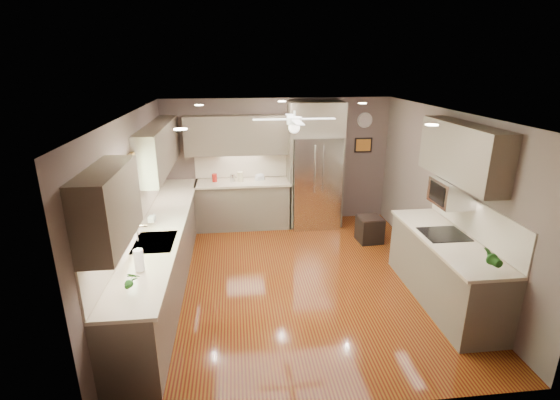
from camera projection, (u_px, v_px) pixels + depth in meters
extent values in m
plane|color=#4B120A|center=(295.00, 278.00, 6.22)|extent=(5.00, 5.00, 0.00)
plane|color=white|center=(298.00, 113.00, 5.42)|extent=(5.00, 5.00, 0.00)
plane|color=brown|center=(278.00, 161.00, 8.17)|extent=(4.50, 0.00, 4.50)
plane|color=brown|center=(340.00, 295.00, 3.47)|extent=(4.50, 0.00, 4.50)
plane|color=brown|center=(135.00, 207.00, 5.58)|extent=(0.00, 5.00, 5.00)
plane|color=brown|center=(445.00, 196.00, 6.06)|extent=(0.00, 5.00, 5.00)
cylinder|color=maroon|center=(215.00, 178.00, 7.86)|extent=(0.12, 0.12, 0.15)
cylinder|color=silver|center=(232.00, 178.00, 7.88)|extent=(0.11, 0.11, 0.15)
cylinder|color=beige|center=(240.00, 177.00, 7.90)|extent=(0.14, 0.14, 0.19)
imported|color=white|center=(152.00, 218.00, 5.79)|extent=(0.09, 0.09, 0.18)
imported|color=#1D4E16|center=(131.00, 280.00, 4.06)|extent=(0.15, 0.11, 0.27)
imported|color=#1D4E16|center=(491.00, 258.00, 4.48)|extent=(0.18, 0.14, 0.31)
imported|color=beige|center=(260.00, 179.00, 7.98)|extent=(0.28, 0.28, 0.05)
cube|color=brown|center=(164.00, 254.00, 6.01)|extent=(0.60, 4.70, 0.90)
cube|color=#B8A994|center=(162.00, 224.00, 5.86)|extent=(0.65, 4.70, 0.04)
cube|color=beige|center=(139.00, 207.00, 5.74)|extent=(0.02, 4.70, 0.50)
cube|color=brown|center=(243.00, 205.00, 8.07)|extent=(1.85, 0.60, 0.90)
cube|color=#B8A994|center=(243.00, 183.00, 7.91)|extent=(1.85, 0.65, 0.04)
cube|color=beige|center=(242.00, 165.00, 8.10)|extent=(1.85, 0.02, 0.50)
cube|color=brown|center=(109.00, 206.00, 3.91)|extent=(0.33, 1.20, 0.75)
cube|color=brown|center=(159.00, 147.00, 6.64)|extent=(0.33, 2.40, 0.75)
cube|color=brown|center=(241.00, 135.00, 7.76)|extent=(2.15, 0.33, 0.75)
cube|color=brown|center=(462.00, 153.00, 5.27)|extent=(0.33, 1.70, 0.75)
cube|color=#BFF2B2|center=(124.00, 198.00, 5.02)|extent=(0.01, 1.00, 0.80)
cube|color=#925F27|center=(122.00, 164.00, 4.88)|extent=(0.05, 1.12, 0.06)
cube|color=#925F27|center=(131.00, 230.00, 5.16)|extent=(0.05, 1.12, 0.06)
cube|color=#925F27|center=(115.00, 213.00, 4.52)|extent=(0.05, 0.06, 0.80)
cube|color=#925F27|center=(136.00, 186.00, 5.52)|extent=(0.05, 0.06, 0.80)
cube|color=silver|center=(155.00, 243.00, 5.25)|extent=(0.50, 0.70, 0.03)
cube|color=#262626|center=(155.00, 245.00, 5.26)|extent=(0.44, 0.62, 0.05)
cylinder|color=silver|center=(138.00, 235.00, 5.19)|extent=(0.02, 0.02, 0.24)
cylinder|color=silver|center=(142.00, 226.00, 5.16)|extent=(0.16, 0.02, 0.02)
cube|color=silver|center=(315.00, 181.00, 8.02)|extent=(0.92, 0.72, 1.82)
cube|color=black|center=(318.00, 199.00, 7.78)|extent=(0.88, 0.02, 0.02)
cube|color=black|center=(319.00, 169.00, 7.58)|extent=(0.01, 0.02, 1.00)
cylinder|color=silver|center=(315.00, 170.00, 7.54)|extent=(0.02, 0.02, 0.90)
cylinder|color=silver|center=(324.00, 169.00, 7.56)|extent=(0.02, 0.02, 0.90)
cube|color=brown|center=(316.00, 119.00, 7.68)|extent=(1.04, 0.60, 0.63)
cube|color=brown|center=(289.00, 181.00, 8.02)|extent=(0.06, 0.60, 1.82)
cube|color=brown|center=(339.00, 180.00, 8.13)|extent=(0.06, 0.60, 1.82)
cube|color=brown|center=(444.00, 270.00, 5.53)|extent=(0.65, 2.20, 0.90)
cube|color=#B8A994|center=(447.00, 239.00, 5.38)|extent=(0.70, 2.20, 0.04)
cube|color=beige|center=(474.00, 218.00, 5.32)|extent=(0.02, 2.20, 0.50)
cube|color=black|center=(444.00, 234.00, 5.46)|extent=(0.56, 0.52, 0.01)
cube|color=silver|center=(452.00, 193.00, 5.45)|extent=(0.42, 0.55, 0.34)
cube|color=black|center=(437.00, 193.00, 5.42)|extent=(0.02, 0.40, 0.26)
cylinder|color=white|center=(294.00, 113.00, 5.71)|extent=(0.03, 0.03, 0.08)
cylinder|color=white|center=(294.00, 121.00, 5.75)|extent=(0.22, 0.22, 0.10)
sphere|color=white|center=(294.00, 128.00, 5.78)|extent=(0.16, 0.16, 0.16)
cube|color=white|center=(319.00, 119.00, 5.78)|extent=(0.48, 0.11, 0.01)
cube|color=white|center=(291.00, 116.00, 6.07)|extent=(0.11, 0.48, 0.01)
cube|color=white|center=(270.00, 120.00, 5.70)|extent=(0.48, 0.11, 0.01)
cube|color=white|center=(298.00, 123.00, 5.41)|extent=(0.11, 0.48, 0.01)
cylinder|color=white|center=(199.00, 105.00, 6.50)|extent=(0.14, 0.14, 0.01)
cylinder|color=white|center=(362.00, 103.00, 6.78)|extent=(0.14, 0.14, 0.01)
cylinder|color=white|center=(180.00, 129.00, 4.14)|extent=(0.14, 0.14, 0.01)
cylinder|color=white|center=(432.00, 125.00, 4.43)|extent=(0.14, 0.14, 0.01)
cylinder|color=white|center=(282.00, 101.00, 7.11)|extent=(0.14, 0.14, 0.01)
cylinder|color=white|center=(365.00, 120.00, 8.09)|extent=(0.30, 0.03, 0.30)
cylinder|color=silver|center=(365.00, 120.00, 8.07)|extent=(0.29, 0.00, 0.29)
cube|color=black|center=(363.00, 145.00, 8.24)|extent=(0.36, 0.03, 0.30)
cube|color=#B26B23|center=(363.00, 145.00, 8.23)|extent=(0.30, 0.01, 0.24)
cube|color=black|center=(369.00, 230.00, 7.45)|extent=(0.45, 0.45, 0.47)
cube|color=black|center=(370.00, 218.00, 7.37)|extent=(0.43, 0.43, 0.03)
cylinder|color=white|center=(139.00, 260.00, 4.45)|extent=(0.11, 0.11, 0.25)
cylinder|color=silver|center=(139.00, 259.00, 4.45)|extent=(0.02, 0.02, 0.27)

